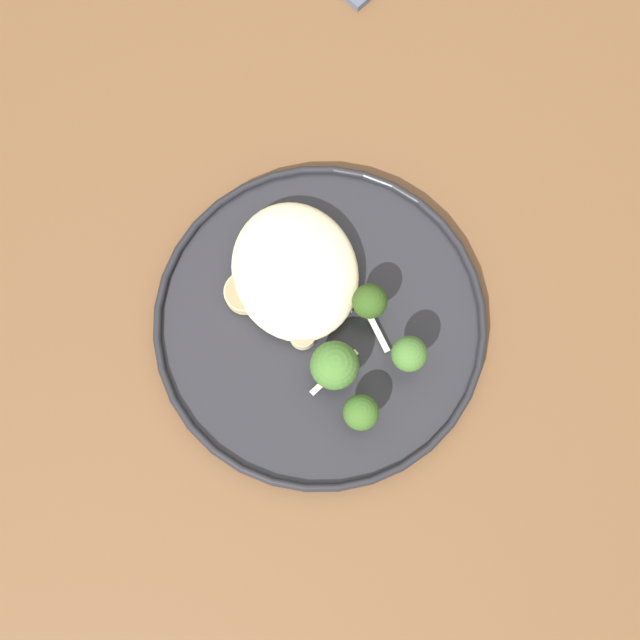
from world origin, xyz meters
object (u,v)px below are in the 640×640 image
object	(u,v)px
seared_scallop_tilted_round	(330,270)
broccoli_floret_near_rim	(409,355)
broccoli_floret_split_head	(369,302)
broccoli_floret_right_tilted	(335,366)
seared_scallop_right_edge	(303,335)
dinner_plate	(320,323)
broccoli_floret_center_pile	(363,412)
seared_scallop_large_seared	(245,293)
seared_scallop_half_hidden	(285,265)
seared_scallop_on_noodles	(275,227)

from	to	relation	value
seared_scallop_tilted_round	broccoli_floret_near_rim	xyz separation A→B (m)	(-0.09, -0.04, 0.02)
broccoli_floret_split_head	broccoli_floret_near_rim	distance (m)	0.05
broccoli_floret_right_tilted	seared_scallop_right_edge	bearing A→B (deg)	24.99
seared_scallop_tilted_round	dinner_plate	bearing A→B (deg)	151.72
seared_scallop_tilted_round	broccoli_floret_split_head	bearing A→B (deg)	-153.53
broccoli_floret_center_pile	seared_scallop_large_seared	bearing A→B (deg)	26.42
broccoli_floret_split_head	broccoli_floret_near_rim	xyz separation A→B (m)	(-0.05, -0.02, 0.00)
seared_scallop_right_edge	broccoli_floret_near_rim	size ratio (longest dim) A/B	0.43
seared_scallop_right_edge	broccoli_floret_split_head	bearing A→B (deg)	-84.24
seared_scallop_half_hidden	broccoli_floret_right_tilted	world-z (taller)	broccoli_floret_right_tilted
broccoli_floret_center_pile	broccoli_floret_split_head	bearing A→B (deg)	-21.24
seared_scallop_on_noodles	seared_scallop_half_hidden	bearing A→B (deg)	176.83
dinner_plate	broccoli_floret_near_rim	distance (m)	0.09
seared_scallop_half_hidden	seared_scallop_large_seared	size ratio (longest dim) A/B	0.81
seared_scallop_on_noodles	broccoli_floret_right_tilted	xyz separation A→B (m)	(-0.14, -0.01, 0.02)
broccoli_floret_right_tilted	broccoli_floret_center_pile	distance (m)	0.04
broccoli_floret_right_tilted	broccoli_floret_center_pile	xyz separation A→B (m)	(-0.04, -0.01, -0.00)
seared_scallop_tilted_round	broccoli_floret_right_tilted	xyz separation A→B (m)	(-0.08, 0.02, 0.02)
seared_scallop_large_seared	broccoli_floret_near_rim	bearing A→B (deg)	-130.32
dinner_plate	seared_scallop_right_edge	bearing A→B (deg)	115.87
seared_scallop_on_noodles	broccoli_floret_split_head	world-z (taller)	broccoli_floret_split_head
seared_scallop_half_hidden	broccoli_floret_split_head	bearing A→B (deg)	-135.58
seared_scallop_on_noodles	seared_scallop_large_seared	distance (m)	0.07
seared_scallop_on_noodles	seared_scallop_large_seared	bearing A→B (deg)	140.39
dinner_plate	seared_scallop_large_seared	xyz separation A→B (m)	(0.04, 0.05, 0.01)
seared_scallop_large_seared	broccoli_floret_split_head	world-z (taller)	broccoli_floret_split_head
dinner_plate	broccoli_floret_center_pile	size ratio (longest dim) A/B	6.50
broccoli_floret_right_tilted	broccoli_floret_split_head	world-z (taller)	broccoli_floret_right_tilted
seared_scallop_right_edge	seared_scallop_half_hidden	distance (m)	0.06
seared_scallop_half_hidden	seared_scallop_tilted_round	xyz separation A→B (m)	(-0.02, -0.04, 0.00)
dinner_plate	broccoli_floret_center_pile	distance (m)	0.09
seared_scallop_on_noodles	broccoli_floret_right_tilted	bearing A→B (deg)	-175.32
seared_scallop_right_edge	seared_scallop_on_noodles	bearing A→B (deg)	-3.10
seared_scallop_right_edge	seared_scallop_half_hidden	bearing A→B (deg)	-3.06
seared_scallop_tilted_round	broccoli_floret_right_tilted	world-z (taller)	broccoli_floret_right_tilted
seared_scallop_large_seared	broccoli_floret_right_tilted	world-z (taller)	broccoli_floret_right_tilted
seared_scallop_right_edge	seared_scallop_large_seared	bearing A→B (deg)	35.90
seared_scallop_half_hidden	broccoli_floret_split_head	size ratio (longest dim) A/B	0.56
seared_scallop_right_edge	dinner_plate	bearing A→B (deg)	-64.13
dinner_plate	broccoli_floret_near_rim	size ratio (longest dim) A/B	5.46
seared_scallop_large_seared	broccoli_floret_right_tilted	size ratio (longest dim) A/B	0.67
broccoli_floret_center_pile	seared_scallop_right_edge	bearing A→B (deg)	19.35
broccoli_floret_near_rim	dinner_plate	bearing A→B (deg)	47.02
seared_scallop_on_noodles	seared_scallop_large_seared	size ratio (longest dim) A/B	0.70
dinner_plate	seared_scallop_half_hidden	world-z (taller)	seared_scallop_half_hidden
seared_scallop_right_edge	seared_scallop_large_seared	xyz separation A→B (m)	(0.05, 0.04, 0.00)
broccoli_floret_right_tilted	broccoli_floret_split_head	bearing A→B (deg)	-46.26
seared_scallop_right_edge	broccoli_floret_split_head	world-z (taller)	broccoli_floret_split_head
broccoli_floret_split_head	seared_scallop_half_hidden	bearing A→B (deg)	44.42
broccoli_floret_right_tilted	broccoli_floret_near_rim	world-z (taller)	same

